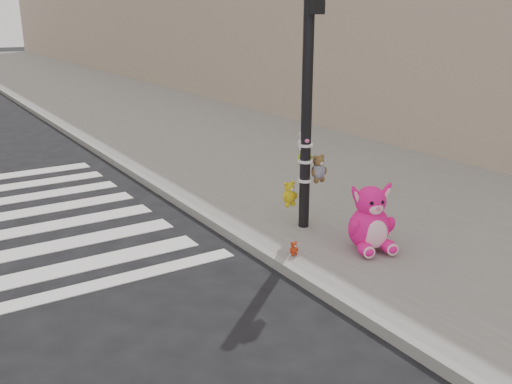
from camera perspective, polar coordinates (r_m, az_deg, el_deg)
ground at (r=6.41m, az=-4.46°, el=-13.91°), size 120.00×120.00×0.00m
sidewalk_near at (r=16.97m, az=-5.53°, el=6.28°), size 7.00×80.00×0.14m
curb_edge at (r=15.75m, az=-16.80°, el=4.74°), size 0.12×80.00×0.15m
signal_pole at (r=8.58m, az=5.07°, el=6.71°), size 0.71×0.50×4.00m
pink_bunny at (r=8.12m, az=11.36°, el=-3.03°), size 0.77×0.84×0.98m
red_teddy at (r=7.88m, az=3.79°, el=-5.64°), size 0.15×0.10×0.21m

